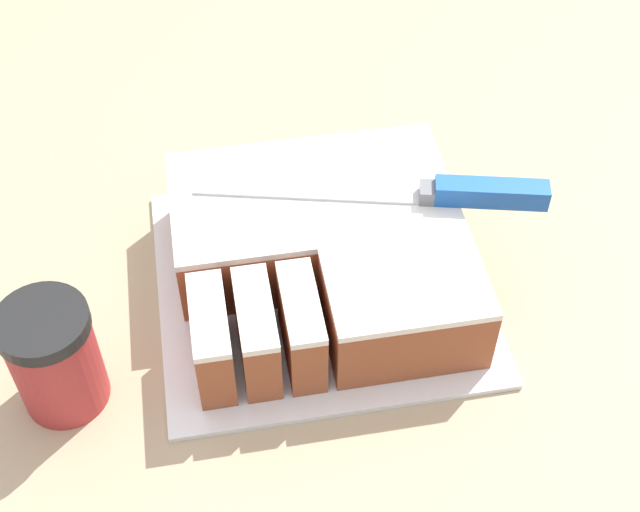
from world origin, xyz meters
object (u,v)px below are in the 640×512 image
object	(u,v)px
knife	(452,193)
coffee_cup	(55,358)
cake	(324,252)
cake_board	(320,284)

from	to	relation	value
knife	coffee_cup	bearing A→B (deg)	28.83
cake	knife	size ratio (longest dim) A/B	0.82
cake_board	knife	xyz separation A→B (m)	(0.13, 0.01, 0.09)
knife	coffee_cup	distance (m)	0.39
cake_board	cake	xyz separation A→B (m)	(0.00, 0.00, 0.04)
cake	cake_board	bearing A→B (deg)	-136.38
cake	knife	distance (m)	0.13
knife	cake	bearing A→B (deg)	18.67
cake	knife	bearing A→B (deg)	4.90
cake_board	cake	bearing A→B (deg)	43.62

